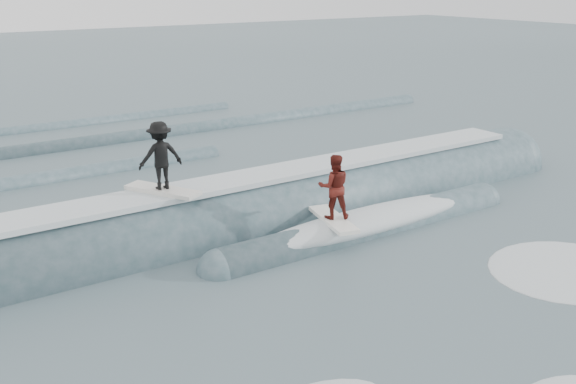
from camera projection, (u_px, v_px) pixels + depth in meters
ground at (453, 324)px, 12.57m from camera, size 160.00×160.00×0.00m
breaking_wave at (278, 220)px, 17.89m from camera, size 22.80×4.10×2.64m
surfer_black at (161, 159)px, 15.65m from camera, size 1.46×2.01×1.78m
surfer_red at (334, 190)px, 16.12m from camera, size 1.01×2.07×1.76m
whitewater at (505, 324)px, 12.56m from camera, size 16.21×5.32×0.10m
far_swells at (87, 148)px, 25.56m from camera, size 35.99×8.65×0.80m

